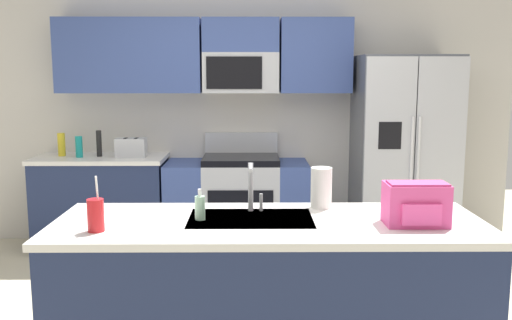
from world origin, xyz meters
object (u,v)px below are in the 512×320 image
Objects in this scene: toaster at (132,148)px; pepper_mill at (100,143)px; range_oven at (238,203)px; paper_towel_roll at (322,188)px; soap_dispenser at (201,207)px; drink_cup_red at (97,215)px; bottle_teal at (79,147)px; backpack at (417,203)px; refrigerator at (404,155)px; sink_faucet at (252,183)px; bottle_yellow at (62,144)px.

pepper_mill is (-0.31, 0.05, 0.03)m from toaster.
range_oven is 2.22m from paper_towel_roll.
range_oven reaches higher than soap_dispenser.
drink_cup_red reaches higher than pepper_mill.
pepper_mill is 1.24× the size of bottle_teal.
soap_dispenser is 0.53× the size of backpack.
range_oven is at bearing 177.39° from refrigerator.
range_oven is 2.70m from drink_cup_red.
drink_cup_red is 0.89× the size of backpack.
drink_cup_red is at bearing -104.05° from range_oven.
sink_faucet is 1.17× the size of paper_towel_roll.
paper_towel_roll is (1.86, -2.07, -0.00)m from pepper_mill.
pepper_mill is 1.04× the size of paper_towel_roll.
refrigerator reaches higher than bottle_teal.
refrigerator is at bearing 62.90° from paper_towel_roll.
range_oven is 4.76× the size of drink_cup_red.
pepper_mill is 1.13× the size of bottle_yellow.
drink_cup_red reaches higher than bottle_teal.
drink_cup_red reaches higher than soap_dispenser.
toaster is at bearing 129.68° from backpack.
toaster is 1.12× the size of pepper_mill.
refrigerator is 5.78× the size of backpack.
toaster is 0.69m from bottle_yellow.
range_oven is 4.86× the size of toaster.
range_oven is 6.17× the size of bottle_yellow.
sink_faucet is at bearing -50.53° from bottle_yellow.
bottle_yellow is at bearing 137.05° from backpack.
sink_faucet reaches higher than paper_towel_roll.
sink_faucet reaches higher than bottle_teal.
soap_dispenser is at bearing -93.43° from range_oven.
bottle_yellow is 2.87m from sink_faucet.
range_oven is 4.25× the size of backpack.
bottle_teal reaches higher than toaster.
toaster is (-1.00, -0.05, 0.55)m from range_oven.
refrigerator is 2.85m from soap_dispenser.
refrigerator is 2.46m from backpack.
pepper_mill is at bearing 116.58° from soap_dispenser.
refrigerator reaches higher than range_oven.
range_oven reaches higher than toaster.
pepper_mill is at bearing -179.89° from range_oven.
soap_dispenser is at bearing -127.04° from refrigerator.
pepper_mill is at bearing 104.63° from drink_cup_red.
toaster is (-2.57, 0.02, 0.07)m from refrigerator.
bottle_yellow is 3.08m from paper_towel_roll.
soap_dispenser is at bearing -158.67° from paper_towel_roll.
pepper_mill is 0.37m from bottle_yellow.
drink_cup_red reaches higher than paper_towel_roll.
bottle_yellow is at bearing 129.47° from sink_faucet.
backpack is (2.68, -2.50, 0.01)m from bottle_yellow.
drink_cup_red is (-2.22, -2.50, 0.06)m from refrigerator.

